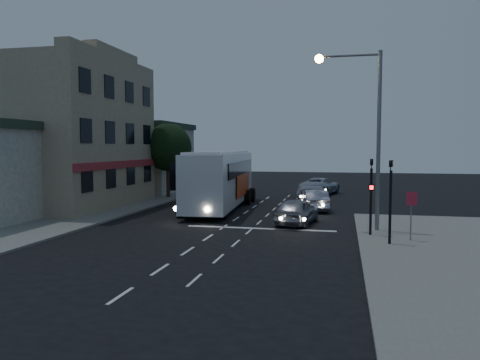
% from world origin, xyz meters
% --- Properties ---
extents(ground, '(120.00, 120.00, 0.00)m').
position_xyz_m(ground, '(0.00, 0.00, 0.00)').
color(ground, black).
extents(sidewalk_far, '(12.00, 50.00, 0.12)m').
position_xyz_m(sidewalk_far, '(-13.00, 8.00, 0.06)').
color(sidewalk_far, slate).
rests_on(sidewalk_far, ground).
extents(road_markings, '(8.00, 30.55, 0.01)m').
position_xyz_m(road_markings, '(1.29, 3.31, 0.00)').
color(road_markings, silver).
rests_on(road_markings, ground).
extents(tour_bus, '(3.67, 13.30, 4.03)m').
position_xyz_m(tour_bus, '(-2.10, 9.42, 2.18)').
color(tour_bus, silver).
rests_on(tour_bus, ground).
extents(car_suv, '(2.43, 4.61, 1.49)m').
position_xyz_m(car_suv, '(3.77, 3.80, 0.75)').
color(car_suv, gray).
rests_on(car_suv, ground).
extents(car_sedan_a, '(2.11, 4.45, 1.41)m').
position_xyz_m(car_sedan_a, '(4.47, 9.87, 0.71)').
color(car_sedan_a, '#A4A3B9').
rests_on(car_sedan_a, ground).
extents(car_sedan_b, '(2.59, 5.65, 1.60)m').
position_xyz_m(car_sedan_b, '(3.82, 15.45, 0.80)').
color(car_sedan_b, '#B4B5C5').
rests_on(car_sedan_b, ground).
extents(car_sedan_c, '(3.92, 6.00, 1.53)m').
position_xyz_m(car_sedan_c, '(4.24, 21.14, 0.77)').
color(car_sedan_c, '#ABB1C2').
rests_on(car_sedan_c, ground).
extents(traffic_signal_main, '(0.25, 0.35, 4.10)m').
position_xyz_m(traffic_signal_main, '(7.60, 0.78, 2.42)').
color(traffic_signal_main, black).
rests_on(traffic_signal_main, sidewalk_near).
extents(traffic_signal_side, '(0.18, 0.15, 4.10)m').
position_xyz_m(traffic_signal_side, '(8.30, -1.20, 2.42)').
color(traffic_signal_side, black).
rests_on(traffic_signal_side, sidewalk_near).
extents(regulatory_sign, '(0.45, 0.12, 2.20)m').
position_xyz_m(regulatory_sign, '(9.30, -0.24, 1.60)').
color(regulatory_sign, slate).
rests_on(regulatory_sign, sidewalk_near).
extents(streetlight, '(3.32, 0.44, 9.00)m').
position_xyz_m(streetlight, '(7.34, 2.20, 5.73)').
color(streetlight, slate).
rests_on(streetlight, sidewalk_near).
extents(main_building, '(10.12, 12.00, 11.00)m').
position_xyz_m(main_building, '(-13.96, 8.00, 5.16)').
color(main_building, tan).
rests_on(main_building, sidewalk_far).
extents(low_building_north, '(9.40, 9.40, 6.50)m').
position_xyz_m(low_building_north, '(-13.50, 20.00, 3.39)').
color(low_building_north, gray).
rests_on(low_building_north, sidewalk_far).
extents(street_tree, '(4.00, 4.00, 6.20)m').
position_xyz_m(street_tree, '(-8.21, 15.02, 4.50)').
color(street_tree, black).
rests_on(street_tree, sidewalk_far).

